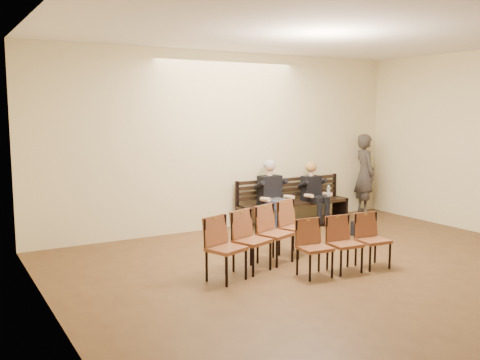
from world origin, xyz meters
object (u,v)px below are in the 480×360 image
object	(u,v)px
chair_row_front	(264,238)
bench	(294,212)
seated_woman	(314,195)
seated_man	(272,194)
laptop	(275,200)
chair_row_back	(345,244)
passerby	(365,168)
bag	(361,228)
water_bottle	(328,197)

from	to	relation	value
chair_row_front	bench	bearing A→B (deg)	26.18
seated_woman	bench	bearing A→B (deg)	164.32
seated_man	laptop	distance (m)	0.18
laptop	chair_row_back	bearing A→B (deg)	-94.68
seated_woman	passerby	xyz separation A→B (m)	(1.63, 0.22, 0.47)
bag	chair_row_back	bearing A→B (deg)	-138.24
bench	passerby	distance (m)	2.22
bench	chair_row_back	world-z (taller)	chair_row_back
bench	chair_row_front	bearing A→B (deg)	-133.83
seated_man	passerby	bearing A→B (deg)	4.68
seated_woman	bag	xyz separation A→B (m)	(0.05, -1.40, -0.44)
seated_woman	chair_row_back	xyz separation A→B (m)	(-1.79, -3.04, -0.17)
laptop	chair_row_front	bearing A→B (deg)	-118.46
seated_woman	passerby	distance (m)	1.71
chair_row_front	passerby	bearing A→B (deg)	9.59
chair_row_back	water_bottle	bearing A→B (deg)	59.26
seated_woman	water_bottle	bearing A→B (deg)	-63.72
laptop	bag	xyz separation A→B (m)	(1.12, -1.25, -0.44)
bench	seated_man	bearing A→B (deg)	-169.19
passerby	water_bottle	bearing A→B (deg)	125.34
chair_row_back	laptop	bearing A→B (deg)	80.71
water_bottle	bag	world-z (taller)	water_bottle
bench	chair_row_back	xyz separation A→B (m)	(-1.36, -3.16, 0.19)
water_bottle	chair_row_back	world-z (taller)	chair_row_back
bag	laptop	bearing A→B (deg)	131.99
bag	seated_man	bearing A→B (deg)	128.25
water_bottle	chair_row_back	bearing A→B (deg)	-125.32
laptop	chair_row_back	distance (m)	2.98
passerby	bag	bearing A→B (deg)	151.57
laptop	seated_woman	bearing A→B (deg)	17.07
water_bottle	chair_row_back	size ratio (longest dim) A/B	0.16
bench	bag	world-z (taller)	bench
passerby	chair_row_back	xyz separation A→B (m)	(-3.43, -3.26, -0.64)
seated_man	chair_row_back	distance (m)	3.14
water_bottle	bench	bearing A→B (deg)	143.89
water_bottle	passerby	xyz separation A→B (m)	(1.49, 0.52, 0.48)
water_bottle	seated_woman	bearing A→B (deg)	116.28
seated_woman	chair_row_back	distance (m)	3.53
chair_row_back	seated_woman	bearing A→B (deg)	64.04
chair_row_back	bench	bearing A→B (deg)	71.21
seated_man	water_bottle	distance (m)	1.25
laptop	passerby	bearing A→B (deg)	16.95
laptop	chair_row_front	distance (m)	2.63
laptop	chair_row_back	world-z (taller)	chair_row_back
bench	water_bottle	distance (m)	0.79
bench	passerby	bearing A→B (deg)	2.78
seated_man	chair_row_back	xyz separation A→B (m)	(-0.74, -3.04, -0.27)
seated_man	laptop	bearing A→B (deg)	-98.35
laptop	passerby	world-z (taller)	passerby
bench	chair_row_back	size ratio (longest dim) A/B	1.76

